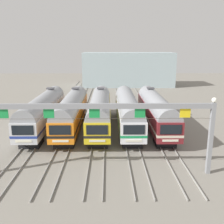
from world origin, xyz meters
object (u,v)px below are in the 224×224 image
object	(u,v)px
commuter_train_yellow	(100,110)
commuter_train_white	(128,110)
commuter_train_orange	(72,110)
commuter_train_maroon	(156,110)
catenary_gantry	(95,118)
commuter_train_silver	(43,110)

from	to	relation	value
commuter_train_yellow	commuter_train_white	xyz separation A→B (m)	(3.88, -0.00, -0.00)
commuter_train_orange	commuter_train_white	world-z (taller)	commuter_train_orange
commuter_train_yellow	commuter_train_maroon	world-z (taller)	same
commuter_train_yellow	catenary_gantry	xyz separation A→B (m)	(-0.00, -13.50, 2.53)
commuter_train_white	commuter_train_silver	bearing A→B (deg)	179.98
commuter_train_white	catenary_gantry	xyz separation A→B (m)	(-3.88, -13.49, 2.53)
commuter_train_maroon	commuter_train_yellow	bearing A→B (deg)	180.00
commuter_train_maroon	commuter_train_orange	bearing A→B (deg)	180.00
commuter_train_silver	catenary_gantry	bearing A→B (deg)	-60.13
commuter_train_silver	catenary_gantry	world-z (taller)	catenary_gantry
commuter_train_silver	commuter_train_maroon	bearing A→B (deg)	0.00
commuter_train_maroon	catenary_gantry	distance (m)	15.77
commuter_train_silver	commuter_train_white	bearing A→B (deg)	-0.02
commuter_train_white	catenary_gantry	bearing A→B (deg)	-106.03
commuter_train_orange	commuter_train_maroon	bearing A→B (deg)	0.00
commuter_train_yellow	commuter_train_white	bearing A→B (deg)	-0.06
commuter_train_silver	commuter_train_orange	distance (m)	3.88
commuter_train_silver	commuter_train_white	world-z (taller)	commuter_train_silver
commuter_train_white	catenary_gantry	world-z (taller)	catenary_gantry
commuter_train_orange	catenary_gantry	distance (m)	14.27
commuter_train_orange	catenary_gantry	xyz separation A→B (m)	(3.88, -13.50, 2.53)
commuter_train_maroon	catenary_gantry	size ratio (longest dim) A/B	0.87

